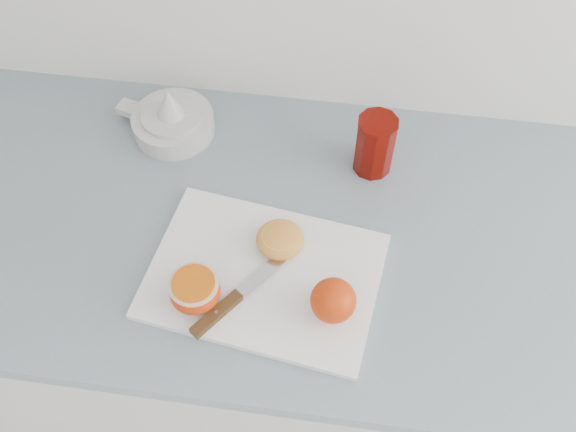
{
  "coord_description": "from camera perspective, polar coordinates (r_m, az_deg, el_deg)",
  "views": [
    {
      "loc": [
        0.23,
        1.09,
        1.79
      ],
      "look_at": [
        0.15,
        1.67,
        0.96
      ],
      "focal_mm": 40.0,
      "sensor_mm": 36.0,
      "label": 1
    }
  ],
  "objects": [
    {
      "name": "half_orange",
      "position": [
        0.99,
        -8.28,
        -6.57
      ],
      "size": [
        0.08,
        0.08,
        0.05
      ],
      "color": "#D34A13",
      "rests_on": "cutting_board"
    },
    {
      "name": "red_tumbler",
      "position": [
        1.14,
        7.7,
        6.14
      ],
      "size": [
        0.07,
        0.07,
        0.12
      ],
      "color": "#610600",
      "rests_on": "counter"
    },
    {
      "name": "counter",
      "position": [
        1.49,
        -2.84,
        -10.11
      ],
      "size": [
        2.65,
        0.64,
        0.89
      ],
      "color": "silver",
      "rests_on": "ground"
    },
    {
      "name": "cutting_board",
      "position": [
        1.03,
        -2.15,
        -5.31
      ],
      "size": [
        0.4,
        0.31,
        0.01
      ],
      "primitive_type": "cube",
      "rotation": [
        0.0,
        0.0,
        -0.14
      ],
      "color": "white",
      "rests_on": "counter"
    },
    {
      "name": "whole_orange",
      "position": [
        0.97,
        4.04,
        -7.5
      ],
      "size": [
        0.07,
        0.07,
        0.07
      ],
      "color": "#D34A13",
      "rests_on": "cutting_board"
    },
    {
      "name": "paring_knife",
      "position": [
        1.0,
        -5.54,
        -7.94
      ],
      "size": [
        0.14,
        0.19,
        0.01
      ],
      "color": "#4E2D15",
      "rests_on": "cutting_board"
    },
    {
      "name": "squeezed_shell",
      "position": [
        1.04,
        -0.72,
        -2.07
      ],
      "size": [
        0.08,
        0.08,
        0.03
      ],
      "color": "orange",
      "rests_on": "cutting_board"
    },
    {
      "name": "citrus_juicer",
      "position": [
        1.23,
        -10.28,
        8.4
      ],
      "size": [
        0.19,
        0.15,
        0.1
      ],
      "color": "white",
      "rests_on": "counter"
    }
  ]
}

